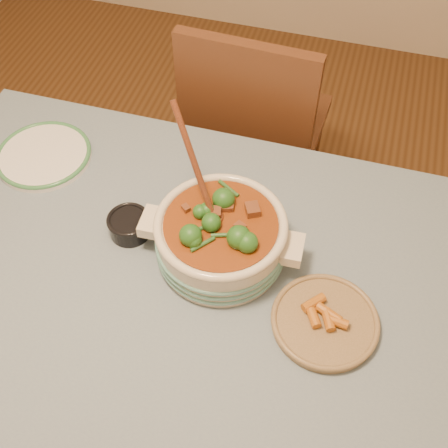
# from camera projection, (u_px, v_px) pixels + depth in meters

# --- Properties ---
(floor) EXTENTS (4.50, 4.50, 0.00)m
(floor) POSITION_uv_depth(u_px,v_px,m) (208.00, 401.00, 1.96)
(floor) COLOR #4C2D15
(floor) RESTS_ON ground
(dining_table) EXTENTS (1.68, 1.08, 0.76)m
(dining_table) POSITION_uv_depth(u_px,v_px,m) (202.00, 307.00, 1.43)
(dining_table) COLOR brown
(dining_table) RESTS_ON floor
(stew_casserole) EXTENTS (0.40, 0.32, 0.38)m
(stew_casserole) POSITION_uv_depth(u_px,v_px,m) (221.00, 235.00, 1.36)
(stew_casserole) COLOR beige
(stew_casserole) RESTS_ON dining_table
(white_plate) EXTENTS (0.29, 0.29, 0.02)m
(white_plate) POSITION_uv_depth(u_px,v_px,m) (44.00, 155.00, 1.62)
(white_plate) COLOR white
(white_plate) RESTS_ON dining_table
(condiment_bowl) EXTENTS (0.12, 0.12, 0.06)m
(condiment_bowl) POSITION_uv_depth(u_px,v_px,m) (129.00, 224.00, 1.44)
(condiment_bowl) COLOR black
(condiment_bowl) RESTS_ON dining_table
(fried_plate) EXTENTS (0.30, 0.30, 0.04)m
(fried_plate) POSITION_uv_depth(u_px,v_px,m) (325.00, 320.00, 1.29)
(fried_plate) COLOR #947752
(fried_plate) RESTS_ON dining_table
(chair_far) EXTENTS (0.48, 0.48, 0.97)m
(chair_far) POSITION_uv_depth(u_px,v_px,m) (254.00, 127.00, 2.01)
(chair_far) COLOR #55301A
(chair_far) RESTS_ON floor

